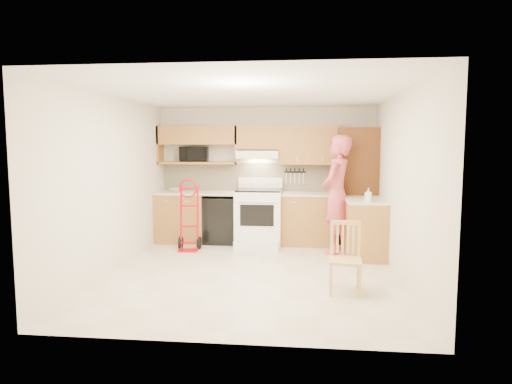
% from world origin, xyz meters
% --- Properties ---
extents(floor, '(4.00, 4.50, 0.02)m').
position_xyz_m(floor, '(0.00, 0.00, -0.01)').
color(floor, beige).
rests_on(floor, ground).
extents(ceiling, '(4.00, 4.50, 0.02)m').
position_xyz_m(ceiling, '(0.00, 0.00, 2.51)').
color(ceiling, white).
rests_on(ceiling, ground).
extents(wall_back, '(4.00, 0.02, 2.50)m').
position_xyz_m(wall_back, '(0.00, 2.26, 1.25)').
color(wall_back, beige).
rests_on(wall_back, ground).
extents(wall_front, '(4.00, 0.02, 2.50)m').
position_xyz_m(wall_front, '(0.00, -2.26, 1.25)').
color(wall_front, beige).
rests_on(wall_front, ground).
extents(wall_left, '(0.02, 4.50, 2.50)m').
position_xyz_m(wall_left, '(-2.01, 0.00, 1.25)').
color(wall_left, beige).
rests_on(wall_left, ground).
extents(wall_right, '(0.02, 4.50, 2.50)m').
position_xyz_m(wall_right, '(2.01, 0.00, 1.25)').
color(wall_right, beige).
rests_on(wall_right, ground).
extents(backsplash, '(3.92, 0.03, 0.55)m').
position_xyz_m(backsplash, '(0.00, 2.23, 1.20)').
color(backsplash, beige).
rests_on(backsplash, wall_back).
extents(lower_cab_left, '(0.90, 0.60, 0.90)m').
position_xyz_m(lower_cab_left, '(-1.55, 1.95, 0.45)').
color(lower_cab_left, '#B1813F').
rests_on(lower_cab_left, ground).
extents(dishwasher, '(0.60, 0.60, 0.85)m').
position_xyz_m(dishwasher, '(-0.80, 1.95, 0.42)').
color(dishwasher, black).
rests_on(dishwasher, ground).
extents(lower_cab_right, '(1.14, 0.60, 0.90)m').
position_xyz_m(lower_cab_right, '(0.83, 1.95, 0.45)').
color(lower_cab_right, '#B1813F').
rests_on(lower_cab_right, ground).
extents(countertop_left, '(1.50, 0.63, 0.04)m').
position_xyz_m(countertop_left, '(-1.25, 1.95, 0.92)').
color(countertop_left, beige).
rests_on(countertop_left, lower_cab_left).
extents(countertop_right, '(1.14, 0.63, 0.04)m').
position_xyz_m(countertop_right, '(0.83, 1.95, 0.92)').
color(countertop_right, beige).
rests_on(countertop_right, lower_cab_right).
extents(cab_return_right, '(0.60, 1.00, 0.90)m').
position_xyz_m(cab_return_right, '(1.70, 1.15, 0.45)').
color(cab_return_right, '#B1813F').
rests_on(cab_return_right, ground).
extents(countertop_return, '(0.63, 1.00, 0.04)m').
position_xyz_m(countertop_return, '(1.70, 1.15, 0.92)').
color(countertop_return, beige).
rests_on(countertop_return, cab_return_right).
extents(pantry_tall, '(0.70, 0.60, 2.10)m').
position_xyz_m(pantry_tall, '(1.65, 1.95, 1.05)').
color(pantry_tall, '#4F2B11').
rests_on(pantry_tall, ground).
extents(upper_cab_left, '(1.50, 0.33, 0.34)m').
position_xyz_m(upper_cab_left, '(-1.25, 2.08, 1.98)').
color(upper_cab_left, '#B1813F').
rests_on(upper_cab_left, wall_back).
extents(upper_shelf_mw, '(1.50, 0.33, 0.04)m').
position_xyz_m(upper_shelf_mw, '(-1.25, 2.08, 1.47)').
color(upper_shelf_mw, '#B1813F').
rests_on(upper_shelf_mw, wall_back).
extents(upper_cab_center, '(0.76, 0.33, 0.44)m').
position_xyz_m(upper_cab_center, '(-0.12, 2.08, 1.94)').
color(upper_cab_center, '#B1813F').
rests_on(upper_cab_center, wall_back).
extents(upper_cab_right, '(1.14, 0.33, 0.70)m').
position_xyz_m(upper_cab_right, '(0.83, 2.08, 1.80)').
color(upper_cab_right, '#B1813F').
rests_on(upper_cab_right, wall_back).
extents(range_hood, '(0.76, 0.46, 0.14)m').
position_xyz_m(range_hood, '(-0.12, 2.02, 1.63)').
color(range_hood, white).
rests_on(range_hood, wall_back).
extents(knife_strip, '(0.40, 0.05, 0.29)m').
position_xyz_m(knife_strip, '(0.55, 2.21, 1.24)').
color(knife_strip, black).
rests_on(knife_strip, backsplash).
extents(microwave, '(0.54, 0.39, 0.28)m').
position_xyz_m(microwave, '(-1.32, 2.08, 1.63)').
color(microwave, black).
rests_on(microwave, upper_shelf_mw).
extents(range, '(0.81, 1.07, 1.20)m').
position_xyz_m(range, '(-0.09, 1.77, 0.60)').
color(range, white).
rests_on(range, ground).
extents(person, '(0.72, 0.85, 1.97)m').
position_xyz_m(person, '(1.26, 1.35, 0.98)').
color(person, '#C94C58').
rests_on(person, ground).
extents(hand_truck, '(0.45, 0.42, 1.10)m').
position_xyz_m(hand_truck, '(-1.24, 1.27, 0.55)').
color(hand_truck, '#BF0512').
rests_on(hand_truck, ground).
extents(dining_chair, '(0.42, 0.45, 0.86)m').
position_xyz_m(dining_chair, '(1.22, -0.70, 0.43)').
color(dining_chair, tan).
rests_on(dining_chair, ground).
extents(soap_bottle, '(0.12, 0.12, 0.20)m').
position_xyz_m(soap_bottle, '(1.70, 0.86, 1.04)').
color(soap_bottle, white).
rests_on(soap_bottle, countertop_return).
extents(bowl, '(0.30, 0.30, 0.06)m').
position_xyz_m(bowl, '(-1.64, 1.95, 0.97)').
color(bowl, white).
rests_on(bowl, countertop_left).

